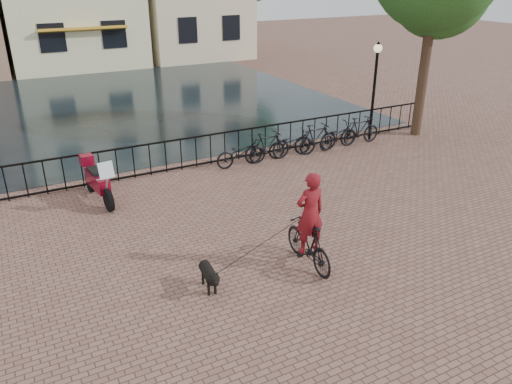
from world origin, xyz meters
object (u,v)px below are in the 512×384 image
motorcycle (97,177)px  cyclist (309,226)px  lamp_post (375,75)px  dog (209,276)px

motorcycle → cyclist: bearing=-65.7°
lamp_post → cyclist: lamp_post is taller
lamp_post → dog: size_ratio=3.82×
cyclist → dog: (-2.21, 0.17, -0.65)m
lamp_post → motorcycle: size_ratio=1.70×
dog → motorcycle: (-1.02, 5.21, 0.41)m
dog → motorcycle: motorcycle is taller
cyclist → motorcycle: (-3.23, 5.38, -0.23)m
dog → motorcycle: bearing=107.3°
lamp_post → dog: bearing=-146.4°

